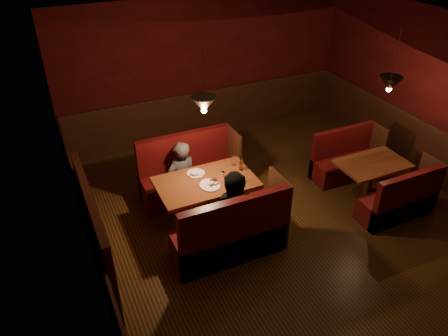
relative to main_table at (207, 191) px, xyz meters
name	(u,v)px	position (x,y,z in m)	size (l,w,h in m)	color
room	(283,175)	(0.90, -0.66, 0.44)	(6.02, 7.02, 2.92)	#321D0A
main_table	(207,191)	(0.00, 0.00, 0.00)	(1.49, 0.91, 1.04)	#562C19
main_bench_far	(189,177)	(0.02, 0.85, -0.26)	(1.64, 0.59, 1.12)	#4D090E
main_bench_near	(232,237)	(0.02, -0.85, -0.26)	(1.64, 0.59, 1.12)	#4D090E
second_table	(371,171)	(2.80, -0.47, -0.13)	(1.16, 0.74, 0.65)	#562C19
second_bench_far	(345,161)	(2.83, 0.22, -0.32)	(1.28, 0.48, 0.92)	#4D090E
second_bench_near	(400,203)	(2.83, -1.17, -0.32)	(1.28, 0.48, 0.92)	#4D090E
diner_a	(181,164)	(-0.16, 0.70, 0.13)	(0.54, 0.36, 1.49)	#383838
diner_b	(237,202)	(0.17, -0.70, 0.20)	(0.79, 0.62, 1.63)	black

